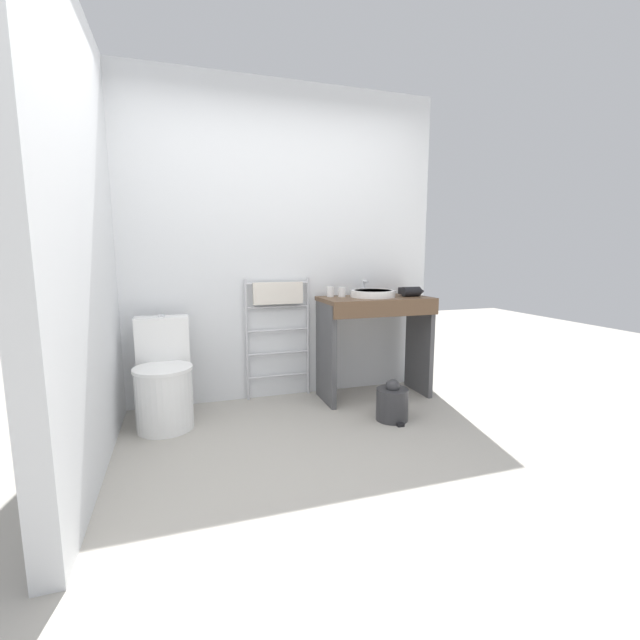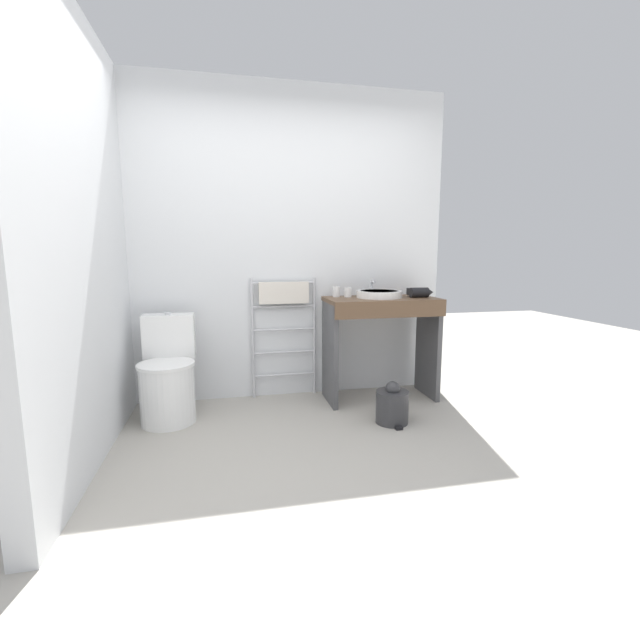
# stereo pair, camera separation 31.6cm
# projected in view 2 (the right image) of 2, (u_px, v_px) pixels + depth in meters

# --- Properties ---
(ground_plane) EXTENTS (12.00, 12.00, 0.00)m
(ground_plane) POSITION_uv_depth(u_px,v_px,m) (329.00, 484.00, 2.32)
(ground_plane) COLOR #A8A399
(wall_back) EXTENTS (2.78, 0.12, 2.62)m
(wall_back) POSITION_uv_depth(u_px,v_px,m) (286.00, 245.00, 3.67)
(wall_back) COLOR silver
(wall_back) RESTS_ON ground_plane
(wall_side) EXTENTS (0.12, 2.30, 2.62)m
(wall_side) POSITION_uv_depth(u_px,v_px,m) (86.00, 242.00, 2.58)
(wall_side) COLOR silver
(wall_side) RESTS_ON ground_plane
(toilet) EXTENTS (0.41, 0.55, 0.79)m
(toilet) POSITION_uv_depth(u_px,v_px,m) (168.00, 379.00, 3.18)
(toilet) COLOR white
(toilet) RESTS_ON ground_plane
(towel_radiator) EXTENTS (0.56, 0.06, 1.03)m
(towel_radiator) POSITION_uv_depth(u_px,v_px,m) (284.00, 311.00, 3.65)
(towel_radiator) COLOR silver
(towel_radiator) RESTS_ON ground_plane
(vanity_counter) EXTENTS (0.92, 0.49, 0.87)m
(vanity_counter) POSITION_uv_depth(u_px,v_px,m) (381.00, 332.00, 3.60)
(vanity_counter) COLOR brown
(vanity_counter) RESTS_ON ground_plane
(sink_basin) EXTENTS (0.38, 0.38, 0.06)m
(sink_basin) POSITION_uv_depth(u_px,v_px,m) (379.00, 294.00, 3.58)
(sink_basin) COLOR white
(sink_basin) RESTS_ON vanity_counter
(faucet) EXTENTS (0.02, 0.10, 0.13)m
(faucet) POSITION_uv_depth(u_px,v_px,m) (372.00, 286.00, 3.74)
(faucet) COLOR silver
(faucet) RESTS_ON vanity_counter
(cup_near_wall) EXTENTS (0.06, 0.06, 0.09)m
(cup_near_wall) POSITION_uv_depth(u_px,v_px,m) (336.00, 292.00, 3.63)
(cup_near_wall) COLOR white
(cup_near_wall) RESTS_ON vanity_counter
(cup_near_edge) EXTENTS (0.06, 0.06, 0.08)m
(cup_near_edge) POSITION_uv_depth(u_px,v_px,m) (348.00, 292.00, 3.61)
(cup_near_edge) COLOR white
(cup_near_edge) RESTS_ON vanity_counter
(hair_dryer) EXTENTS (0.21, 0.17, 0.08)m
(hair_dryer) POSITION_uv_depth(u_px,v_px,m) (420.00, 292.00, 3.60)
(hair_dryer) COLOR black
(hair_dryer) RESTS_ON vanity_counter
(trash_bin) EXTENTS (0.24, 0.27, 0.32)m
(trash_bin) POSITION_uv_depth(u_px,v_px,m) (392.00, 405.00, 3.15)
(trash_bin) COLOR #333335
(trash_bin) RESTS_ON ground_plane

